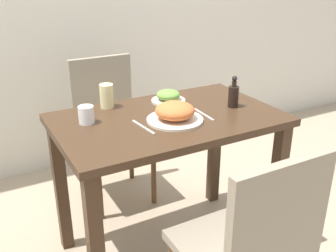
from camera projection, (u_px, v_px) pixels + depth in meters
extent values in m
plane|color=tan|center=(168.00, 246.00, 2.17)|extent=(16.00, 16.00, 0.00)
cube|color=#3D2819|center=(168.00, 120.00, 1.87)|extent=(1.07, 0.66, 0.04)
cube|color=#3D2819|center=(96.00, 252.00, 1.59)|extent=(0.06, 0.06, 0.74)
cube|color=#3D2819|center=(276.00, 191.00, 2.01)|extent=(0.06, 0.06, 0.74)
cube|color=#3D2819|center=(61.00, 188.00, 2.04)|extent=(0.06, 0.06, 0.74)
cube|color=#3D2819|center=(214.00, 149.00, 2.46)|extent=(0.06, 0.06, 0.74)
cube|color=gray|center=(236.00, 248.00, 1.50)|extent=(0.42, 0.42, 0.04)
cube|color=gray|center=(279.00, 224.00, 1.25)|extent=(0.40, 0.04, 0.44)
cube|color=gray|center=(115.00, 136.00, 2.46)|extent=(0.42, 0.42, 0.04)
cube|color=gray|center=(102.00, 91.00, 2.52)|extent=(0.40, 0.04, 0.44)
cylinder|color=brown|center=(99.00, 188.00, 2.32)|extent=(0.03, 0.03, 0.43)
cylinder|color=brown|center=(154.00, 174.00, 2.48)|extent=(0.03, 0.03, 0.43)
cylinder|color=brown|center=(81.00, 163.00, 2.62)|extent=(0.03, 0.03, 0.43)
cylinder|color=brown|center=(131.00, 151.00, 2.77)|extent=(0.03, 0.03, 0.43)
cylinder|color=beige|center=(175.00, 120.00, 1.81)|extent=(0.26, 0.26, 0.01)
ellipsoid|color=#CC6633|center=(175.00, 111.00, 1.79)|extent=(0.18, 0.18, 0.08)
cylinder|color=beige|center=(168.00, 101.00, 2.06)|extent=(0.18, 0.18, 0.01)
ellipsoid|color=olive|center=(168.00, 95.00, 2.04)|extent=(0.12, 0.12, 0.05)
cylinder|color=white|center=(86.00, 115.00, 1.77)|extent=(0.07, 0.07, 0.08)
cylinder|color=beige|center=(107.00, 96.00, 1.96)|extent=(0.07, 0.07, 0.12)
cylinder|color=black|center=(233.00, 97.00, 1.97)|extent=(0.05, 0.05, 0.11)
cylinder|color=black|center=(234.00, 84.00, 1.94)|extent=(0.02, 0.02, 0.03)
sphere|color=black|center=(235.00, 78.00, 1.93)|extent=(0.03, 0.03, 0.03)
cube|color=silver|center=(143.00, 127.00, 1.74)|extent=(0.03, 0.18, 0.00)
cube|color=silver|center=(204.00, 114.00, 1.88)|extent=(0.01, 0.17, 0.00)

